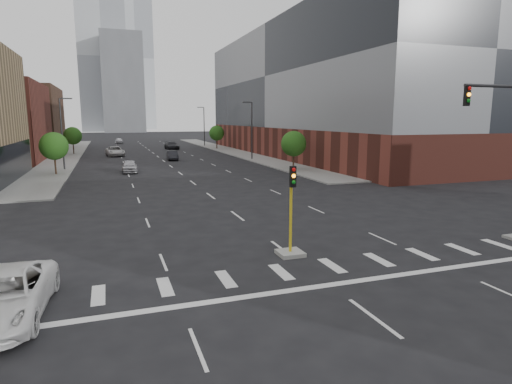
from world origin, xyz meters
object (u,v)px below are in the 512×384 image
car_near_left (130,166)px  parked_minivan (4,296)px  car_deep_right (172,145)px  car_distant (119,141)px  car_mid_right (172,155)px  median_traffic_signal (291,236)px  car_far_left (115,151)px

car_near_left → parked_minivan: parked_minivan is taller
car_deep_right → car_distant: car_deep_right is taller
car_mid_right → parked_minivan: bearing=-100.7°
median_traffic_signal → car_near_left: median_traffic_signal is taller
car_near_left → car_mid_right: bearing=65.8°
car_far_left → car_mid_right: bearing=-57.3°
car_near_left → car_deep_right: size_ratio=0.80×
median_traffic_signal → car_mid_right: (1.50, 49.96, -0.23)m
car_near_left → car_distant: size_ratio=1.04×
car_deep_right → car_distant: 27.39m
parked_minivan → car_deep_right: bearing=81.6°
median_traffic_signal → car_deep_right: 73.56m
car_deep_right → car_near_left: bearing=-110.7°
car_near_left → parked_minivan: (-5.98, -38.92, 0.02)m
car_distant → car_near_left: bearing=-86.7°
median_traffic_signal → parked_minivan: bearing=-165.8°
median_traffic_signal → car_near_left: (-5.72, 35.95, -0.20)m
median_traffic_signal → car_near_left: size_ratio=0.97×
car_near_left → car_mid_right: 15.76m
car_near_left → car_far_left: (-1.22, 24.44, 0.06)m
car_distant → median_traffic_signal: bearing=-83.2°
car_near_left → car_mid_right: (7.22, 14.01, -0.03)m
car_distant → car_far_left: bearing=-88.8°
median_traffic_signal → car_distant: median_traffic_signal is taller
median_traffic_signal → car_far_left: 60.79m
median_traffic_signal → parked_minivan: 12.07m
car_deep_right → car_mid_right: bearing=-102.9°
median_traffic_signal → car_mid_right: size_ratio=0.98×
median_traffic_signal → car_distant: size_ratio=1.02×
car_deep_right → parked_minivan: car_deep_right is taller
car_mid_right → car_distant: bearing=101.1°
median_traffic_signal → car_mid_right: 49.99m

